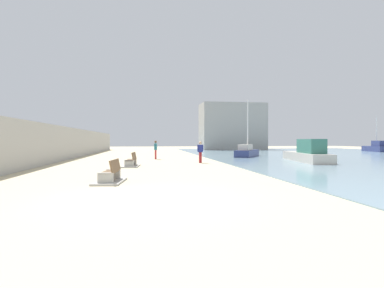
% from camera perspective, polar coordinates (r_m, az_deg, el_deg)
% --- Properties ---
extents(ground_plane, '(120.00, 120.00, 0.00)m').
position_cam_1_polar(ground_plane, '(27.15, -8.74, -3.08)').
color(ground_plane, '#C6B793').
extents(seawall, '(0.80, 64.00, 3.02)m').
position_cam_1_polar(seawall, '(28.14, -24.20, 0.07)').
color(seawall, '#ADAAA3').
rests_on(seawall, ground).
extents(water_bay, '(36.00, 68.00, 0.04)m').
position_cam_1_polar(water_bay, '(36.16, 32.88, -2.21)').
color(water_bay, '#7A99A8').
rests_on(water_bay, ground).
extents(bench_near, '(1.32, 2.21, 0.98)m').
position_cam_1_polar(bench_near, '(13.13, -15.39, -6.12)').
color(bench_near, '#ADAAA3').
rests_on(bench_near, ground).
extents(bench_far, '(1.27, 2.18, 0.98)m').
position_cam_1_polar(bench_far, '(20.70, -11.61, -3.62)').
color(bench_far, '#ADAAA3').
rests_on(bench_far, ground).
extents(person_walking, '(0.51, 0.27, 1.71)m').
position_cam_1_polar(person_walking, '(23.48, 1.61, -1.23)').
color(person_walking, '#B22D33').
rests_on(person_walking, ground).
extents(person_standing, '(0.30, 0.49, 1.77)m').
position_cam_1_polar(person_standing, '(28.25, -7.00, -0.81)').
color(person_standing, '#B22D33').
rests_on(person_standing, ground).
extents(boat_outer, '(3.86, 4.76, 6.14)m').
position_cam_1_polar(boat_outer, '(32.33, 10.46, -1.47)').
color(boat_outer, navy).
rests_on(boat_outer, water_bay).
extents(boat_distant, '(3.05, 7.96, 1.86)m').
position_cam_1_polar(boat_distant, '(26.37, 21.25, -1.70)').
color(boat_distant, beige).
rests_on(boat_distant, water_bay).
extents(boat_nearest, '(3.52, 6.19, 5.57)m').
position_cam_1_polar(boat_nearest, '(54.45, 32.10, -0.57)').
color(boat_nearest, navy).
rests_on(boat_nearest, water_bay).
extents(harbor_building, '(12.00, 6.00, 8.76)m').
position_cam_1_polar(harbor_building, '(57.43, 7.70, 3.28)').
color(harbor_building, '#9E9E99').
rests_on(harbor_building, ground).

